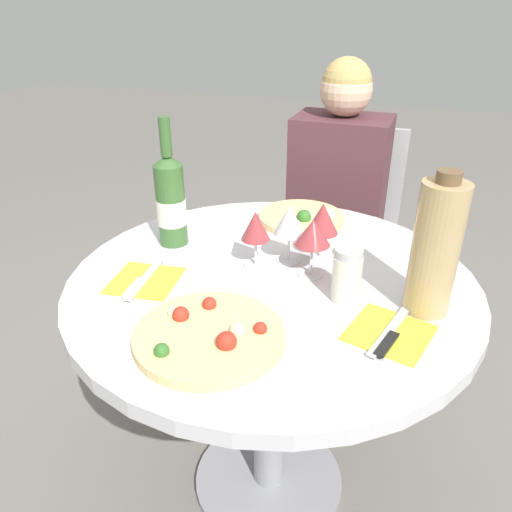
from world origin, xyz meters
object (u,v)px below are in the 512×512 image
Objects in this scene: chair_behind_diner at (337,245)px; wine_bottle at (171,200)px; seated_diner at (331,239)px; dining_table at (271,323)px; pizza_large at (209,335)px; tall_carafe at (436,249)px.

wine_bottle is at bearing 67.74° from chair_behind_diner.
wine_bottle is (-0.31, -0.60, 0.33)m from seated_diner.
dining_table is 0.41m from wine_bottle.
chair_behind_diner is 1.16m from pizza_large.
wine_bottle is at bearing 127.19° from pizza_large.
wine_bottle is at bearing 164.84° from dining_table.
wine_bottle reaches higher than pizza_large.
dining_table is 0.69m from seated_diner.
pizza_large is 0.88× the size of wine_bottle.
dining_table is 0.31m from pizza_large.
pizza_large is at bearing -146.20° from tall_carafe.
dining_table is at bearing 177.31° from tall_carafe.
tall_carafe is (0.66, -0.10, 0.02)m from wine_bottle.
chair_behind_diner is 0.76× the size of seated_diner.
dining_table is 0.45m from tall_carafe.
seated_diner is 0.86m from tall_carafe.
pizza_large is 0.96× the size of tall_carafe.
pizza_large is (-0.04, -0.96, 0.22)m from seated_diner.
chair_behind_diner is at bearing 88.05° from pizza_large.
seated_diner is at bearing 116.24° from tall_carafe.
seated_diner is 3.39× the size of wine_bottle.
chair_behind_diner is 2.58× the size of wine_bottle.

